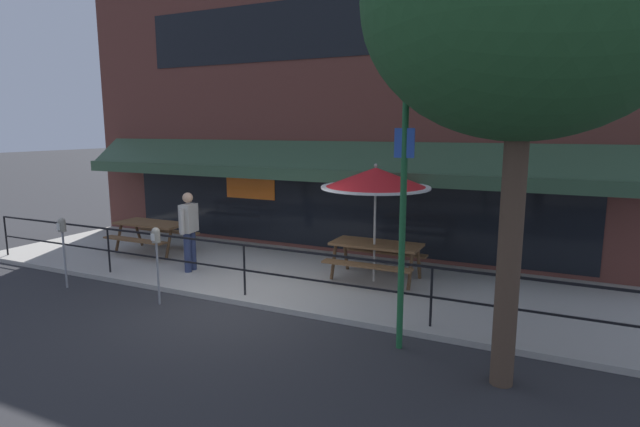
{
  "coord_description": "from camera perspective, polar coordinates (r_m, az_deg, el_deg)",
  "views": [
    {
      "loc": [
        5.06,
        -7.11,
        3.16
      ],
      "look_at": [
        0.93,
        1.6,
        1.5
      ],
      "focal_mm": 28.0,
      "sensor_mm": 36.0,
      "label": 1
    }
  ],
  "objects": [
    {
      "name": "picnic_table_left",
      "position": [
        12.97,
        -18.64,
        -1.66
      ],
      "size": [
        1.8,
        1.42,
        0.76
      ],
      "color": "brown",
      "rests_on": "patio_deck"
    },
    {
      "name": "ground_plane",
      "position": [
        9.28,
        -9.59,
        -10.28
      ],
      "size": [
        120.0,
        120.0,
        0.0
      ],
      "primitive_type": "plane",
      "color": "#2D2D30"
    },
    {
      "name": "patio_railing",
      "position": [
        9.28,
        -8.67,
        -5.09
      ],
      "size": [
        13.84,
        0.04,
        0.97
      ],
      "color": "black",
      "rests_on": "patio_deck"
    },
    {
      "name": "parking_meter_far",
      "position": [
        9.34,
        -18.21,
        -3.16
      ],
      "size": [
        0.15,
        0.16,
        1.42
      ],
      "color": "gray",
      "rests_on": "ground"
    },
    {
      "name": "street_sign_pole",
      "position": [
        7.0,
        9.47,
        1.01
      ],
      "size": [
        0.28,
        0.09,
        4.11
      ],
      "color": "#1E6033",
      "rests_on": "ground"
    },
    {
      "name": "picnic_table_centre",
      "position": [
        10.18,
        6.44,
        -4.24
      ],
      "size": [
        1.8,
        1.42,
        0.76
      ],
      "color": "brown",
      "rests_on": "patio_deck"
    },
    {
      "name": "parking_meter_near",
      "position": [
        11.02,
        -27.37,
        -1.85
      ],
      "size": [
        0.15,
        0.16,
        1.42
      ],
      "color": "gray",
      "rests_on": "ground"
    },
    {
      "name": "pedestrian_walking",
      "position": [
        11.03,
        -14.74,
        -1.55
      ],
      "size": [
        0.29,
        0.62,
        1.71
      ],
      "color": "navy",
      "rests_on": "patio_deck"
    },
    {
      "name": "patio_deck",
      "position": [
        10.87,
        -3.53,
        -6.87
      ],
      "size": [
        15.0,
        4.0,
        0.1
      ],
      "primitive_type": "cube",
      "color": "#ADA89E",
      "rests_on": "ground"
    },
    {
      "name": "restaurant_building",
      "position": [
        12.43,
        1.37,
        13.11
      ],
      "size": [
        15.0,
        1.6,
        7.83
      ],
      "color": "brown",
      "rests_on": "ground"
    },
    {
      "name": "patio_umbrella_centre",
      "position": [
        9.81,
        6.37,
        3.98
      ],
      "size": [
        2.14,
        2.14,
        2.38
      ],
      "color": "#B7B2A8",
      "rests_on": "patio_deck"
    }
  ]
}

